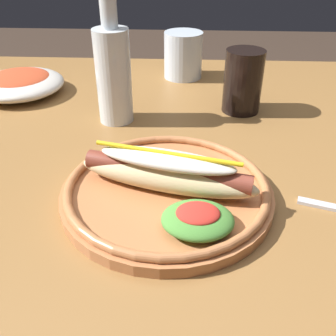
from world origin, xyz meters
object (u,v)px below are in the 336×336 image
soda_cup (243,81)px  side_bowl (19,83)px  hot_dog_plate (168,187)px  water_cup (183,55)px  glass_bottle (113,71)px

soda_cup → side_bowl: (-0.48, 0.07, -0.04)m
hot_dog_plate → side_bowl: hot_dog_plate is taller
soda_cup → side_bowl: bearing=172.2°
water_cup → side_bowl: water_cup is taller
soda_cup → glass_bottle: 0.25m
water_cup → glass_bottle: size_ratio=0.42×
hot_dog_plate → water_cup: (0.01, 0.50, 0.03)m
glass_bottle → water_cup: bearing=64.0°
hot_dog_plate → glass_bottle: bearing=114.3°
soda_cup → side_bowl: soda_cup is taller
glass_bottle → hot_dog_plate: bearing=-65.7°
hot_dog_plate → water_cup: bearing=88.8°
hot_dog_plate → soda_cup: (0.13, 0.30, 0.04)m
hot_dog_plate → glass_bottle: glass_bottle is taller
water_cup → glass_bottle: 0.28m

